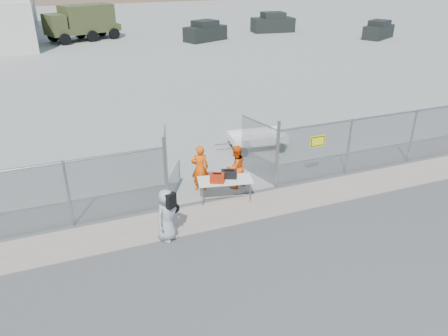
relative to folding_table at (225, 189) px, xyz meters
name	(u,v)px	position (x,y,z in m)	size (l,w,h in m)	color
ground	(247,226)	(0.04, -1.80, -0.39)	(160.00, 160.00, 0.00)	#3F3F3F
tarmac_inside	(95,32)	(0.04, 40.20, -0.38)	(160.00, 80.00, 0.01)	gray
dirt_strip	(235,210)	(0.04, -0.80, -0.38)	(44.00, 1.60, 0.01)	tan
chain_link_fence	(224,168)	(0.04, 0.20, 0.71)	(40.00, 0.20, 2.20)	gray
folding_table	(225,189)	(0.00, 0.00, 0.00)	(1.82, 0.76, 0.77)	white
orange_bag	(217,178)	(-0.31, -0.08, 0.53)	(0.47, 0.31, 0.30)	red
black_duffel	(229,174)	(0.18, 0.08, 0.51)	(0.53, 0.31, 0.25)	black
security_worker_left	(200,168)	(-0.56, 0.98, 0.46)	(0.62, 0.41, 1.70)	#FF5207
security_worker_right	(236,167)	(0.68, 0.71, 0.42)	(0.78, 0.61, 1.61)	#FF5207
visitor	(167,215)	(-2.40, -1.55, 0.43)	(0.79, 0.52, 1.62)	#9D9CA2
utility_trailer	(257,141)	(2.90, 3.63, -0.01)	(3.08, 1.59, 0.75)	white
military_truck	(83,23)	(-1.49, 34.86, 1.29)	(7.02, 2.59, 3.35)	#414923
parked_vehicle_near	(205,31)	(9.69, 30.21, 0.57)	(4.24, 1.92, 1.92)	black
parked_vehicle_mid	(273,22)	(18.53, 32.92, 0.65)	(4.57, 2.07, 2.07)	black
parked_vehicle_far	(379,30)	(26.61, 25.14, 0.50)	(3.90, 1.76, 1.76)	black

